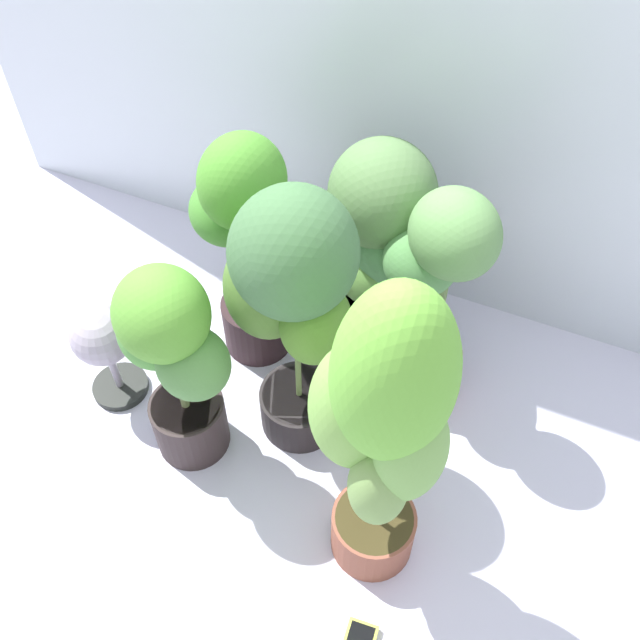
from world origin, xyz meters
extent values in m
plane|color=silver|center=(0.00, 0.00, 0.00)|extent=(8.00, 8.00, 0.00)
cube|color=silver|center=(0.00, 0.86, 1.00)|extent=(3.20, 0.01, 2.00)
cylinder|color=#312625|center=(-0.31, -0.05, 0.10)|extent=(0.22, 0.22, 0.20)
cylinder|color=#3E3319|center=(-0.31, -0.05, 0.19)|extent=(0.20, 0.20, 0.02)
cylinder|color=olive|center=(-0.31, -0.05, 0.43)|extent=(0.02, 0.02, 0.47)
ellipsoid|color=#589A34|center=(-0.31, -0.05, 0.61)|extent=(0.35, 0.34, 0.25)
ellipsoid|color=#4E903C|center=(-0.37, -0.03, 0.49)|extent=(0.26, 0.26, 0.23)
ellipsoid|color=#538844|center=(-0.23, -0.07, 0.47)|extent=(0.25, 0.24, 0.20)
cylinder|color=slate|center=(0.04, 0.56, 0.09)|extent=(0.25, 0.25, 0.18)
cylinder|color=#402825|center=(0.04, 0.56, 0.17)|extent=(0.23, 0.23, 0.02)
cylinder|color=#5A7B49|center=(0.04, 0.56, 0.44)|extent=(0.03, 0.03, 0.52)
ellipsoid|color=#577C47|center=(0.04, 0.56, 0.63)|extent=(0.44, 0.43, 0.33)
ellipsoid|color=#47773E|center=(-0.02, 0.58, 0.50)|extent=(0.33, 0.33, 0.25)
ellipsoid|color=#477B48|center=(0.11, 0.54, 0.48)|extent=(0.33, 0.31, 0.26)
ellipsoid|color=#55833A|center=(0.05, 0.49, 0.38)|extent=(0.27, 0.28, 0.19)
cylinder|color=black|center=(-0.04, 0.15, 0.08)|extent=(0.24, 0.24, 0.15)
cylinder|color=#3D2E1C|center=(-0.04, 0.15, 0.14)|extent=(0.23, 0.23, 0.02)
cylinder|color=olive|center=(-0.04, 0.15, 0.49)|extent=(0.02, 0.02, 0.68)
ellipsoid|color=#416C40|center=(-0.04, 0.15, 0.75)|extent=(0.44, 0.44, 0.36)
ellipsoid|color=#527B33|center=(-0.13, 0.16, 0.57)|extent=(0.32, 0.32, 0.32)
ellipsoid|color=#53842B|center=(0.03, 0.12, 0.55)|extent=(0.21, 0.22, 0.24)
cylinder|color=#301E21|center=(-0.30, 0.38, 0.10)|extent=(0.23, 0.23, 0.20)
cylinder|color=#423718|center=(-0.30, 0.38, 0.19)|extent=(0.21, 0.21, 0.02)
cylinder|color=#637544|center=(-0.30, 0.38, 0.49)|extent=(0.02, 0.02, 0.57)
ellipsoid|color=#4B922E|center=(-0.30, 0.38, 0.70)|extent=(0.31, 0.33, 0.29)
ellipsoid|color=#448630|center=(-0.37, 0.41, 0.56)|extent=(0.29, 0.29, 0.21)
cylinder|color=brown|center=(0.29, 0.42, 0.10)|extent=(0.19, 0.19, 0.20)
cylinder|color=#472E23|center=(0.29, 0.42, 0.19)|extent=(0.18, 0.18, 0.02)
cylinder|color=#5A743E|center=(0.29, 0.42, 0.48)|extent=(0.03, 0.03, 0.57)
ellipsoid|color=#609150|center=(0.29, 0.42, 0.70)|extent=(0.34, 0.33, 0.25)
ellipsoid|color=#528A4B|center=(0.21, 0.44, 0.55)|extent=(0.30, 0.30, 0.20)
cylinder|color=brown|center=(0.32, -0.14, 0.08)|extent=(0.23, 0.23, 0.17)
cylinder|color=#3E361B|center=(0.32, -0.14, 0.16)|extent=(0.21, 0.21, 0.02)
cylinder|color=olive|center=(0.32, -0.14, 0.54)|extent=(0.02, 0.02, 0.74)
ellipsoid|color=#69B43B|center=(0.32, -0.14, 0.82)|extent=(0.36, 0.35, 0.51)
ellipsoid|color=#7BB24C|center=(0.23, -0.12, 0.63)|extent=(0.31, 0.31, 0.40)
ellipsoid|color=#76AC50|center=(0.38, -0.16, 0.60)|extent=(0.22, 0.23, 0.35)
ellipsoid|color=#779E51|center=(0.33, -0.20, 0.46)|extent=(0.20, 0.20, 0.27)
cube|color=#C9D14C|center=(0.38, -0.40, 0.01)|extent=(0.09, 0.09, 0.02)
cube|color=black|center=(0.38, -0.40, 0.02)|extent=(0.07, 0.07, 0.00)
cylinder|color=black|center=(-0.63, 0.02, 0.01)|extent=(0.18, 0.18, 0.03)
cylinder|color=#A097A6|center=(-0.63, 0.02, 0.11)|extent=(0.02, 0.02, 0.17)
sphere|color=#A097A6|center=(-0.63, 0.02, 0.29)|extent=(0.27, 0.27, 0.19)
camera|label=1|loc=(0.51, -0.94, 1.98)|focal=40.55mm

